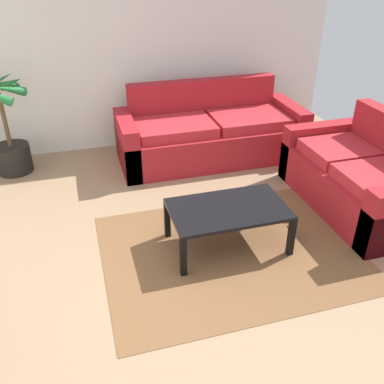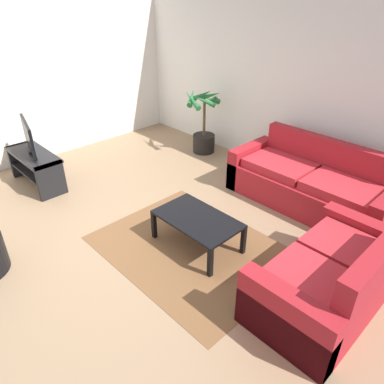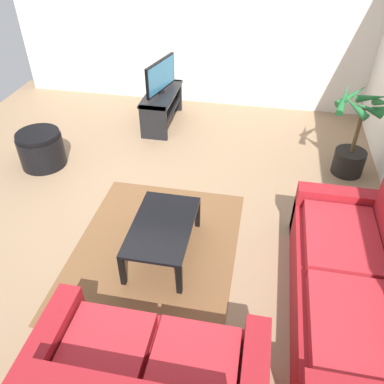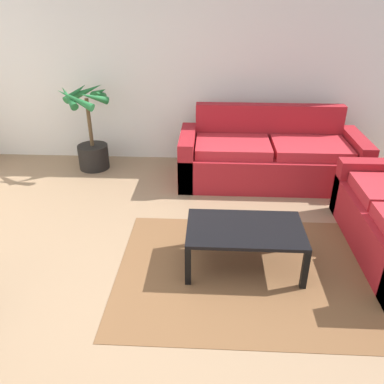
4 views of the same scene
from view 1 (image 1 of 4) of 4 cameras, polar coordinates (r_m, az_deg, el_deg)
name	(u,v)px [view 1 (image 1 of 4)]	position (r m, az deg, el deg)	size (l,w,h in m)	color
ground_plane	(155,299)	(3.31, -5.00, -14.27)	(6.60, 6.60, 0.00)	#937556
wall_back	(98,41)	(5.44, -12.56, 19.33)	(6.00, 0.06, 2.70)	silver
couch_main	(210,134)	(5.28, 2.46, 7.79)	(2.25, 0.90, 0.90)	maroon
couch_loveseat	(361,179)	(4.56, 21.88, 1.66)	(0.90, 1.64, 0.90)	maroon
coffee_table	(228,212)	(3.63, 4.90, -2.75)	(1.00, 0.60, 0.39)	black
area_rug	(230,251)	(3.75, 5.21, -7.93)	(2.20, 1.70, 0.01)	brown
potted_palm	(8,135)	(5.27, -23.68, 7.08)	(0.68, 0.66, 1.15)	black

